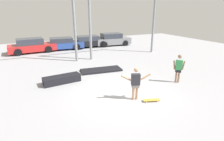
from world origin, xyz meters
TOP-DOWN VIEW (x-y plane):
  - ground_plane at (0.00, 0.00)m, footprint 36.00×36.00m
  - skateboarder at (0.08, -0.92)m, footprint 1.33×0.49m
  - skateboard at (0.65, -1.42)m, footprint 0.79×0.45m
  - grind_box at (-2.59, 2.57)m, footprint 2.10×0.84m
  - manual_pad at (0.22, 3.50)m, footprint 2.86×1.40m
  - canopy_support_left at (-3.78, 6.66)m, footprint 6.52×0.20m
  - canopy_support_right at (3.78, 6.66)m, footprint 6.52×0.20m
  - parked_car_red at (-3.74, 11.57)m, footprint 4.38×2.06m
  - parked_car_blue at (-0.74, 11.76)m, footprint 4.30×2.27m
  - parked_car_black at (2.13, 11.79)m, footprint 4.34×1.98m
  - parked_car_grey at (4.97, 11.53)m, footprint 4.24×2.14m
  - bystander at (3.37, -0.26)m, footprint 0.59×0.42m

SIDE VIEW (x-z plane):
  - ground_plane at x=0.00m, z-range 0.00..0.00m
  - manual_pad at x=0.22m, z-range 0.00..0.12m
  - skateboard at x=0.65m, z-range 0.03..0.10m
  - grind_box at x=-2.59m, z-range 0.00..0.42m
  - parked_car_blue at x=-0.74m, z-range -0.01..1.22m
  - parked_car_black at x=2.13m, z-range -0.01..1.25m
  - parked_car_red at x=-3.74m, z-range -0.03..1.35m
  - parked_car_grey at x=4.97m, z-range -0.03..1.39m
  - skateboarder at x=0.08m, z-range 0.08..1.63m
  - bystander at x=3.37m, z-range 0.10..1.73m
  - canopy_support_left at x=-3.78m, z-range 0.71..6.03m
  - canopy_support_right at x=3.78m, z-range 0.71..6.03m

